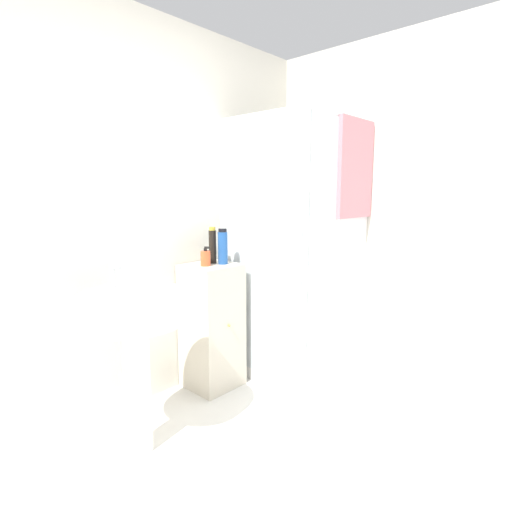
% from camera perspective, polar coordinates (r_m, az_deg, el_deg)
% --- Properties ---
extents(wall_back, '(6.40, 0.06, 2.50)m').
position_cam_1_polar(wall_back, '(2.57, -20.22, 5.49)').
color(wall_back, silver).
rests_on(wall_back, ground_plane).
extents(wall_right, '(0.06, 6.40, 2.50)m').
position_cam_1_polar(wall_right, '(2.94, 31.17, 5.13)').
color(wall_right, silver).
rests_on(wall_right, ground_plane).
extents(shower_enclosure, '(0.81, 0.84, 1.92)m').
position_cam_1_polar(shower_enclosure, '(3.09, 6.10, -6.16)').
color(shower_enclosure, white).
rests_on(shower_enclosure, ground_plane).
extents(vanity_cabinet, '(0.36, 0.36, 0.89)m').
position_cam_1_polar(vanity_cabinet, '(2.91, -6.32, -9.87)').
color(vanity_cabinet, beige).
rests_on(vanity_cabinet, ground_plane).
extents(sink, '(0.54, 0.54, 1.01)m').
position_cam_1_polar(sink, '(2.19, -17.04, -9.75)').
color(sink, white).
rests_on(sink, ground_plane).
extents(soap_dispenser, '(0.07, 0.07, 0.13)m').
position_cam_1_polar(soap_dispenser, '(2.73, -7.22, -0.30)').
color(soap_dispenser, '#E5562D').
rests_on(soap_dispenser, vanity_cabinet).
extents(shampoo_bottle_tall_black, '(0.05, 0.05, 0.26)m').
position_cam_1_polar(shampoo_bottle_tall_black, '(2.82, -6.23, 1.48)').
color(shampoo_bottle_tall_black, black).
rests_on(shampoo_bottle_tall_black, vanity_cabinet).
extents(shampoo_bottle_blue, '(0.07, 0.07, 0.25)m').
position_cam_1_polar(shampoo_bottle_blue, '(2.79, -4.77, 1.32)').
color(shampoo_bottle_blue, '#1E4C93').
rests_on(shampoo_bottle_blue, vanity_cabinet).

